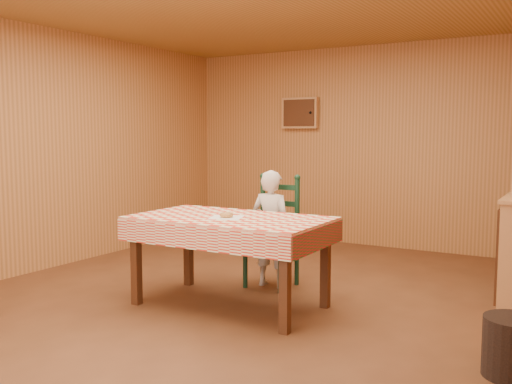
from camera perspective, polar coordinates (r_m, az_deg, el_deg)
ground at (r=5.10m, az=-1.15°, el=-10.87°), size 6.00×6.00×0.00m
cabin_walls at (r=5.36m, az=1.80°, el=9.67°), size 5.10×6.05×2.65m
dining_table at (r=4.83m, az=-2.64°, el=-3.46°), size 1.66×0.96×0.77m
ladder_chair at (r=5.53m, az=1.83°, el=-4.20°), size 0.44×0.40×1.08m
seated_child at (r=5.47m, az=1.54°, el=-3.69°), size 0.41×0.27×1.12m
napkin at (r=4.77m, az=-2.97°, el=-2.55°), size 0.33×0.33×0.00m
donut at (r=4.77m, az=-2.97°, el=-2.30°), size 0.15×0.15×0.04m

